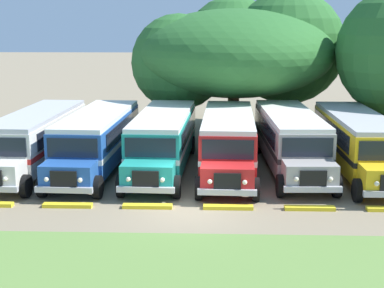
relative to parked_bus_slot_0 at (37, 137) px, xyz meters
The scene contains 12 objects.
ground_plane 10.25m from the parked_bus_slot_0, 38.35° to the right, with size 220.00×220.00×0.00m, color #84755B.
parked_bus_slot_0 is the anchor object (origin of this frame).
parked_bus_slot_1 3.11m from the parked_bus_slot_0, ahead, with size 3.09×10.89×2.82m.
parked_bus_slot_2 6.44m from the parked_bus_slot_0, ahead, with size 3.06×10.89×2.82m.
parked_bus_slot_3 9.71m from the parked_bus_slot_0, ahead, with size 2.97×10.88×2.82m.
parked_bus_slot_4 12.86m from the parked_bus_slot_0, ahead, with size 2.99×10.88×2.82m.
parked_bus_slot_5 16.10m from the parked_bus_slot_0, ahead, with size 2.76×10.85×2.82m.
curb_wheelstop_1 7.05m from the parked_bus_slot_0, 63.47° to the right, with size 2.00×0.36×0.15m, color yellow.
curb_wheelstop_2 8.95m from the parked_bus_slot_0, 44.26° to the right, with size 2.00×0.36×0.15m, color yellow.
curb_wheelstop_3 11.48m from the parked_bus_slot_0, 32.78° to the right, with size 2.00×0.36×0.15m, color yellow.
curb_wheelstop_4 14.30m from the parked_bus_slot_0, 25.68° to the right, with size 2.00×0.36×0.15m, color yellow.
broad_shade_tree 14.74m from the parked_bus_slot_0, 41.38° to the left, with size 13.75×13.44×9.35m.
Camera 1 is at (0.95, -21.49, 7.42)m, focal length 52.98 mm.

